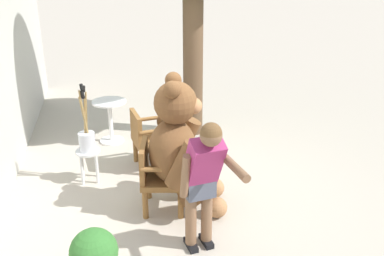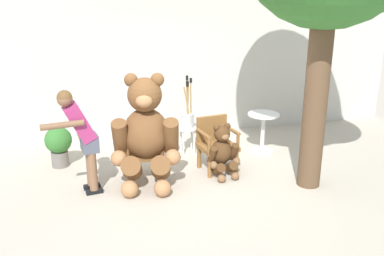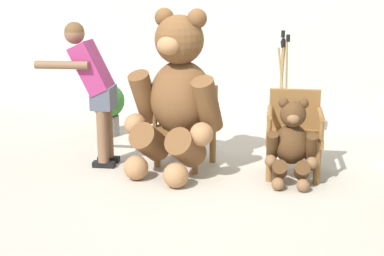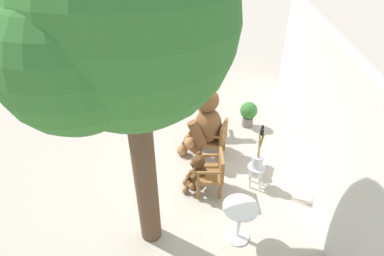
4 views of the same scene
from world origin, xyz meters
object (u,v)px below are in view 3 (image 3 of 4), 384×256
object	(u,v)px
white_stool	(280,119)
wooden_chair_right	(294,131)
teddy_bear_small	(292,143)
wooden_chair_left	(188,122)
person_visitor	(93,82)
brush_bucket	(281,94)
teddy_bear_large	(177,94)
potted_plant	(108,106)

from	to	relation	value
white_stool	wooden_chair_right	bearing A→B (deg)	-72.87
teddy_bear_small	wooden_chair_left	bearing A→B (deg)	166.08
wooden_chair_right	person_visitor	world-z (taller)	person_visitor
person_visitor	brush_bucket	world-z (taller)	person_visitor
person_visitor	wooden_chair_right	bearing A→B (deg)	9.18
wooden_chair_left	white_stool	distance (m)	1.23
teddy_bear_large	teddy_bear_small	bearing A→B (deg)	-0.81
brush_bucket	teddy_bear_large	bearing A→B (deg)	-129.06
wooden_chair_right	white_stool	world-z (taller)	wooden_chair_right
potted_plant	wooden_chair_left	bearing A→B (deg)	-29.67
teddy_bear_large	brush_bucket	xyz separation A→B (m)	(0.91, 1.12, -0.16)
wooden_chair_left	potted_plant	size ratio (longest dim) A/B	1.26
wooden_chair_left	teddy_bear_small	distance (m)	1.19
teddy_bear_large	white_stool	world-z (taller)	teddy_bear_large
person_visitor	wooden_chair_left	bearing A→B (deg)	19.61
teddy_bear_small	person_visitor	xyz separation A→B (m)	(-2.10, -0.05, 0.50)
brush_bucket	wooden_chair_right	bearing A→B (deg)	-72.97
brush_bucket	white_stool	bearing A→B (deg)	155.32
teddy_bear_large	white_stool	bearing A→B (deg)	51.02
wooden_chair_right	teddy_bear_large	world-z (taller)	teddy_bear_large
wooden_chair_right	teddy_bear_large	distance (m)	1.25
wooden_chair_left	teddy_bear_small	xyz separation A→B (m)	(1.15, -0.29, -0.04)
teddy_bear_small	potted_plant	xyz separation A→B (m)	(-2.48, 1.04, -0.02)
teddy_bear_small	potted_plant	bearing A→B (deg)	157.21
teddy_bear_small	person_visitor	world-z (taller)	person_visitor
wooden_chair_left	white_stool	xyz separation A→B (m)	(0.88, 0.85, -0.11)
teddy_bear_large	wooden_chair_left	bearing A→B (deg)	83.78
wooden_chair_left	wooden_chair_right	distance (m)	1.14
person_visitor	white_stool	bearing A→B (deg)	33.10
teddy_bear_small	brush_bucket	xyz separation A→B (m)	(-0.28, 1.14, 0.25)
wooden_chair_right	potted_plant	distance (m)	2.58
wooden_chair_right	white_stool	distance (m)	0.90
white_stool	potted_plant	size ratio (longest dim) A/B	0.68
wooden_chair_right	brush_bucket	distance (m)	0.91
teddy_bear_large	brush_bucket	bearing A→B (deg)	50.94
wooden_chair_right	teddy_bear_large	size ratio (longest dim) A/B	0.51
wooden_chair_left	white_stool	bearing A→B (deg)	44.13
teddy_bear_small	white_stool	xyz separation A→B (m)	(-0.28, 1.14, -0.06)
wooden_chair_right	white_stool	bearing A→B (deg)	107.13
wooden_chair_left	wooden_chair_right	world-z (taller)	same
person_visitor	white_stool	world-z (taller)	person_visitor
wooden_chair_left	brush_bucket	size ratio (longest dim) A/B	0.91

